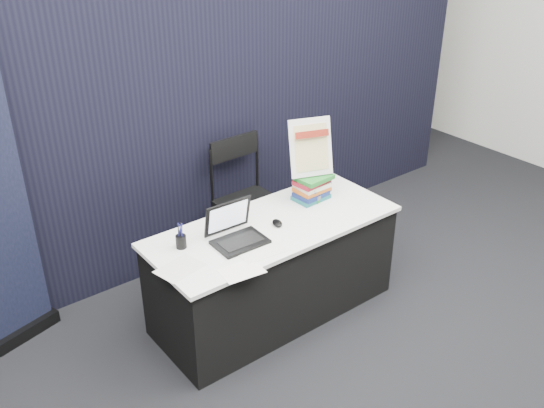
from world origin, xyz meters
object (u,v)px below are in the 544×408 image
Objects in this scene: book_stack_tall at (312,187)px; stacking_chair at (249,197)px; info_sign at (311,148)px; laptop at (236,233)px; book_stack_short at (315,187)px; display_table at (274,269)px.

stacking_chair is at bearing 107.83° from book_stack_tall.
laptop is at bearing -147.80° from info_sign.
display_table is at bearing -164.11° from book_stack_short.
laptop is 0.88m from info_sign.
stacking_chair is (-0.18, 0.54, -0.57)m from info_sign.
laptop is 0.86m from book_stack_short.
info_sign reaches higher than book_stack_short.
book_stack_short is (0.05, 0.02, -0.02)m from book_stack_tall.
stacking_chair is at bearing 128.68° from info_sign.
stacking_chair is at bearing 67.91° from display_table.
stacking_chair is at bearing 113.07° from book_stack_short.
laptop reaches higher than display_table.
book_stack_tall reaches higher than display_table.
info_sign is at bearing 14.10° from laptop.
info_sign is (0.00, 0.03, 0.31)m from book_stack_tall.
stacking_chair is (0.28, 0.69, 0.21)m from display_table.
laptop is 0.96m from stacking_chair.
laptop is 0.80× the size of info_sign.
book_stack_short is 0.57× the size of info_sign.
stacking_chair is at bearing 51.01° from laptop.
laptop is at bearing -169.84° from book_stack_tall.
book_stack_short is at bearing -68.36° from stacking_chair.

